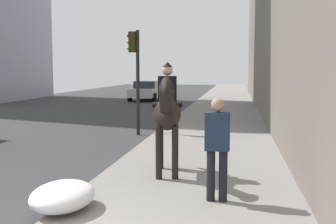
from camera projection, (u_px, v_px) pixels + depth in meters
name	position (u px, v px, depth m)	size (l,w,h in m)	color
mounted_horse_near	(167.00, 112.00, 8.54)	(2.15, 0.77, 2.32)	black
pedestrian_greeting	(217.00, 142.00, 6.81)	(0.26, 0.40, 1.70)	black
car_near_lane	(146.00, 90.00, 31.36)	(4.40, 2.04, 1.44)	#B7BABF
traffic_light_near_curb	(135.00, 65.00, 14.43)	(0.20, 0.44, 3.62)	black
snow_pile_near	(63.00, 196.00, 6.46)	(1.24, 0.95, 0.43)	white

